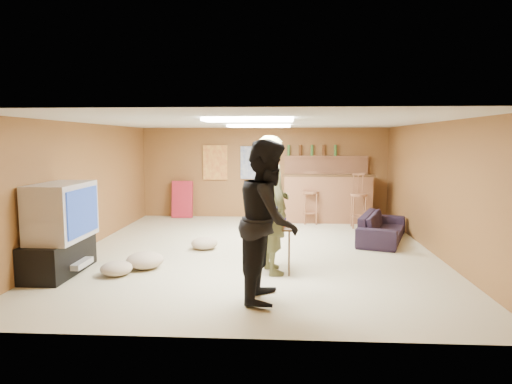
# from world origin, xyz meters

# --- Properties ---
(ground) EXTENTS (7.00, 7.00, 0.00)m
(ground) POSITION_xyz_m (0.00, 0.00, 0.00)
(ground) COLOR #BBB28F
(ground) RESTS_ON ground
(ceiling) EXTENTS (6.00, 7.00, 0.02)m
(ceiling) POSITION_xyz_m (0.00, 0.00, 2.20)
(ceiling) COLOR silver
(ceiling) RESTS_ON ground
(wall_back) EXTENTS (6.00, 0.02, 2.20)m
(wall_back) POSITION_xyz_m (0.00, 3.50, 1.10)
(wall_back) COLOR brown
(wall_back) RESTS_ON ground
(wall_front) EXTENTS (6.00, 0.02, 2.20)m
(wall_front) POSITION_xyz_m (0.00, -3.50, 1.10)
(wall_front) COLOR brown
(wall_front) RESTS_ON ground
(wall_left) EXTENTS (0.02, 7.00, 2.20)m
(wall_left) POSITION_xyz_m (-3.00, 0.00, 1.10)
(wall_left) COLOR brown
(wall_left) RESTS_ON ground
(wall_right) EXTENTS (0.02, 7.00, 2.20)m
(wall_right) POSITION_xyz_m (3.00, 0.00, 1.10)
(wall_right) COLOR brown
(wall_right) RESTS_ON ground
(tv_stand) EXTENTS (0.55, 1.30, 0.50)m
(tv_stand) POSITION_xyz_m (-2.72, -1.50, 0.25)
(tv_stand) COLOR black
(tv_stand) RESTS_ON ground
(dvd_box) EXTENTS (0.35, 0.50, 0.08)m
(dvd_box) POSITION_xyz_m (-2.50, -1.50, 0.15)
(dvd_box) COLOR #B2B2B7
(dvd_box) RESTS_ON tv_stand
(tv_body) EXTENTS (0.60, 1.10, 0.80)m
(tv_body) POSITION_xyz_m (-2.65, -1.50, 0.90)
(tv_body) COLOR #B2B2B7
(tv_body) RESTS_ON tv_stand
(tv_screen) EXTENTS (0.02, 0.95, 0.65)m
(tv_screen) POSITION_xyz_m (-2.34, -1.50, 0.90)
(tv_screen) COLOR navy
(tv_screen) RESTS_ON tv_body
(bar_counter) EXTENTS (2.00, 0.60, 1.10)m
(bar_counter) POSITION_xyz_m (1.50, 2.95, 0.55)
(bar_counter) COLOR brown
(bar_counter) RESTS_ON ground
(bar_lip) EXTENTS (2.10, 0.12, 0.05)m
(bar_lip) POSITION_xyz_m (1.50, 2.70, 1.10)
(bar_lip) COLOR #402914
(bar_lip) RESTS_ON bar_counter
(bar_shelf) EXTENTS (2.00, 0.18, 0.05)m
(bar_shelf) POSITION_xyz_m (1.50, 3.40, 1.50)
(bar_shelf) COLOR brown
(bar_shelf) RESTS_ON bar_backing
(bar_backing) EXTENTS (2.00, 0.14, 0.60)m
(bar_backing) POSITION_xyz_m (1.50, 3.42, 1.20)
(bar_backing) COLOR brown
(bar_backing) RESTS_ON bar_counter
(poster_left) EXTENTS (0.60, 0.03, 0.85)m
(poster_left) POSITION_xyz_m (-1.20, 3.46, 1.35)
(poster_left) COLOR #BF3F26
(poster_left) RESTS_ON wall_back
(poster_right) EXTENTS (0.55, 0.03, 0.80)m
(poster_right) POSITION_xyz_m (-0.30, 3.46, 1.35)
(poster_right) COLOR #334C99
(poster_right) RESTS_ON wall_back
(folding_chair_stack) EXTENTS (0.50, 0.26, 0.91)m
(folding_chair_stack) POSITION_xyz_m (-2.00, 3.30, 0.45)
(folding_chair_stack) COLOR #B22133
(folding_chair_stack) RESTS_ON ground
(ceiling_panel_front) EXTENTS (1.20, 0.60, 0.04)m
(ceiling_panel_front) POSITION_xyz_m (0.00, -1.50, 2.17)
(ceiling_panel_front) COLOR white
(ceiling_panel_front) RESTS_ON ceiling
(ceiling_panel_back) EXTENTS (1.20, 0.60, 0.04)m
(ceiling_panel_back) POSITION_xyz_m (0.00, 1.20, 2.17)
(ceiling_panel_back) COLOR white
(ceiling_panel_back) RESTS_ON ceiling
(person_olive) EXTENTS (0.66, 0.82, 1.96)m
(person_olive) POSITION_xyz_m (0.33, -1.24, 0.98)
(person_olive) COLOR brown
(person_olive) RESTS_ON ground
(person_black) EXTENTS (0.81, 0.99, 1.91)m
(person_black) POSITION_xyz_m (0.30, -2.35, 0.96)
(person_black) COLOR black
(person_black) RESTS_ON ground
(sofa) EXTENTS (1.25, 1.92, 0.52)m
(sofa) POSITION_xyz_m (2.35, 0.92, 0.26)
(sofa) COLOR black
(sofa) RESTS_ON ground
(tray_table) EXTENTS (0.57, 0.47, 0.68)m
(tray_table) POSITION_xyz_m (0.36, -1.28, 0.34)
(tray_table) COLOR #402914
(tray_table) RESTS_ON ground
(cup_red_near) EXTENTS (0.08, 0.08, 0.11)m
(cup_red_near) POSITION_xyz_m (0.26, -1.23, 0.73)
(cup_red_near) COLOR red
(cup_red_near) RESTS_ON tray_table
(cup_red_far) EXTENTS (0.10, 0.10, 0.11)m
(cup_red_far) POSITION_xyz_m (0.45, -1.39, 0.73)
(cup_red_far) COLOR red
(cup_red_far) RESTS_ON tray_table
(cup_blue) EXTENTS (0.10, 0.10, 0.11)m
(cup_blue) POSITION_xyz_m (0.48, -1.19, 0.73)
(cup_blue) COLOR #1F169A
(cup_blue) RESTS_ON tray_table
(bar_stool_left) EXTENTS (0.46, 0.46, 1.12)m
(bar_stool_left) POSITION_xyz_m (1.10, 2.65, 0.56)
(bar_stool_left) COLOR brown
(bar_stool_left) RESTS_ON ground
(bar_stool_right) EXTENTS (0.47, 0.47, 1.28)m
(bar_stool_right) POSITION_xyz_m (2.12, 2.23, 0.64)
(bar_stool_right) COLOR brown
(bar_stool_right) RESTS_ON ground
(cushion_near_tv) EXTENTS (0.72, 0.72, 0.25)m
(cushion_near_tv) POSITION_xyz_m (-1.58, -1.17, 0.12)
(cushion_near_tv) COLOR tan
(cushion_near_tv) RESTS_ON ground
(cushion_mid) EXTENTS (0.52, 0.52, 0.21)m
(cushion_mid) POSITION_xyz_m (-0.90, 0.08, 0.10)
(cushion_mid) COLOR tan
(cushion_mid) RESTS_ON ground
(cushion_far) EXTENTS (0.59, 0.59, 0.20)m
(cushion_far) POSITION_xyz_m (-1.87, -1.54, 0.10)
(cushion_far) COLOR tan
(cushion_far) RESTS_ON ground
(bottle_row) EXTENTS (1.20, 0.08, 0.26)m
(bottle_row) POSITION_xyz_m (1.16, 3.38, 1.65)
(bottle_row) COLOR #3F7233
(bottle_row) RESTS_ON bar_shelf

